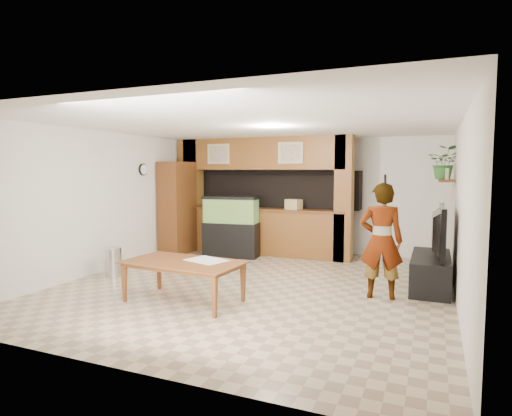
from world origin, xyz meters
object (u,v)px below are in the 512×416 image
at_px(aquarium, 231,227).
at_px(dining_table, 182,282).
at_px(television, 432,231).
at_px(person, 381,241).
at_px(pantry_cabinet, 177,208).

bearing_deg(aquarium, dining_table, -82.12).
xyz_separation_m(television, person, (-0.68, -0.86, -0.08)).
relative_size(pantry_cabinet, television, 1.48).
relative_size(pantry_cabinet, person, 1.22).
xyz_separation_m(person, dining_table, (-2.57, -1.32, -0.56)).
xyz_separation_m(pantry_cabinet, television, (5.35, -0.93, -0.11)).
height_order(aquarium, television, television).
relative_size(aquarium, dining_table, 0.79).
bearing_deg(pantry_cabinet, television, -9.83).
bearing_deg(dining_table, television, 37.45).
relative_size(pantry_cabinet, aquarium, 1.56).
relative_size(aquarium, person, 0.78).
bearing_deg(aquarium, person, -35.26).
xyz_separation_m(aquarium, dining_table, (0.79, -3.21, -0.35)).
bearing_deg(television, dining_table, 122.84).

